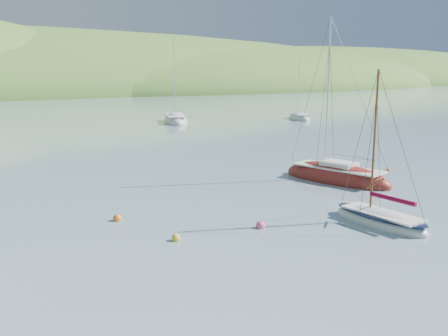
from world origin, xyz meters
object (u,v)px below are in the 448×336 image
daysailer_white (380,220)px  distant_sloop_b (176,121)px  sloop_red (337,178)px  distant_sloop_d (299,118)px

daysailer_white → distant_sloop_b: (12.45, 50.67, 0.01)m
sloop_red → daysailer_white: bearing=-135.4°
sloop_red → distant_sloop_b: (7.23, 41.93, -0.01)m
sloop_red → distant_sloop_d: 44.53m
distant_sloop_b → sloop_red: bearing=-79.3°
daysailer_white → distant_sloop_b: 52.17m
distant_sloop_d → sloop_red: bearing=-103.7°
daysailer_white → distant_sloop_d: bearing=51.0°
daysailer_white → sloop_red: sloop_red is taller
distant_sloop_b → distant_sloop_d: bearing=3.1°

